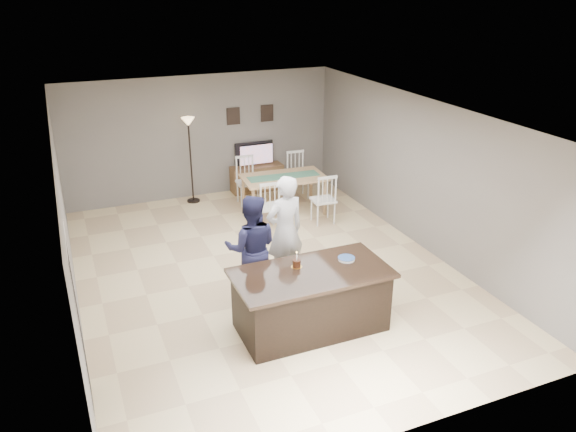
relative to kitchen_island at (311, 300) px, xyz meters
name	(u,v)px	position (x,y,z in m)	size (l,w,h in m)	color
floor	(266,271)	(0.00, 1.80, -0.45)	(8.00, 8.00, 0.00)	beige
room_shell	(264,177)	(0.00, 1.80, 1.22)	(8.00, 8.00, 8.00)	slate
kitchen_island	(311,300)	(0.00, 0.00, 0.00)	(2.15, 1.10, 0.90)	black
tv_console	(257,178)	(1.20, 5.57, -0.15)	(1.20, 0.40, 0.60)	brown
television	(255,154)	(1.20, 5.64, 0.41)	(0.91, 0.12, 0.53)	black
tv_screen_glow	(257,155)	(1.20, 5.56, 0.42)	(0.78, 0.78, 0.00)	#F25B1A
picture_frames	(250,115)	(1.15, 5.78, 1.30)	(1.10, 0.02, 0.38)	black
doorway	(78,315)	(-2.99, -0.50, 0.80)	(0.00, 2.10, 2.65)	black
woman	(285,231)	(0.17, 1.35, 0.46)	(0.66, 0.44, 1.82)	silver
man	(252,248)	(-0.48, 1.09, 0.39)	(0.82, 0.64, 1.69)	#1A1B3A
birthday_cake	(297,263)	(-0.13, 0.20, 0.50)	(0.15, 0.15, 0.24)	gold
plate_stack	(346,259)	(0.60, 0.12, 0.46)	(0.24, 0.24, 0.04)	white
dining_table	(284,183)	(1.27, 4.09, 0.21)	(1.76, 2.02, 1.04)	tan
floor_lamp	(189,137)	(-0.34, 5.46, 1.01)	(0.28, 0.28, 1.88)	black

